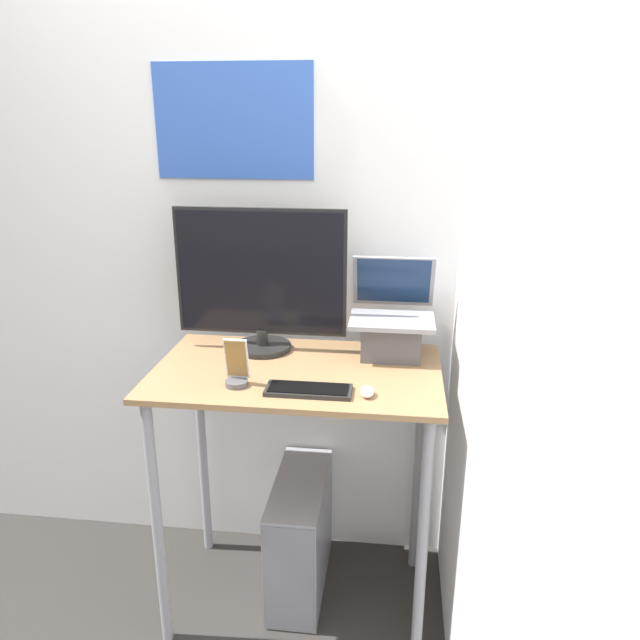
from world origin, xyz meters
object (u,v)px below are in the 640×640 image
(laptop, at_px, (392,329))
(computer_tower, at_px, (300,534))
(mouse, at_px, (367,392))
(monitor, at_px, (261,283))
(keyboard, at_px, (309,390))
(cell_phone, at_px, (237,371))

(laptop, bearing_deg, computer_tower, -164.64)
(mouse, xyz_separation_m, computer_tower, (-0.26, 0.26, -0.74))
(mouse, bearing_deg, computer_tower, 134.18)
(laptop, bearing_deg, monitor, -179.88)
(mouse, bearing_deg, keyboard, 178.47)
(keyboard, bearing_deg, laptop, 54.59)
(mouse, height_order, cell_phone, cell_phone)
(computer_tower, bearing_deg, keyboard, -73.97)
(laptop, xyz_separation_m, computer_tower, (-0.32, -0.09, -0.83))
(monitor, relative_size, computer_tower, 1.19)
(laptop, xyz_separation_m, mouse, (-0.07, -0.35, -0.09))
(monitor, xyz_separation_m, cell_phone, (-0.01, -0.32, -0.20))
(monitor, height_order, keyboard, monitor)
(laptop, height_order, monitor, monitor)
(keyboard, bearing_deg, computer_tower, 106.03)
(laptop, relative_size, computer_tower, 0.66)
(laptop, distance_m, cell_phone, 0.58)
(laptop, height_order, computer_tower, laptop)
(monitor, bearing_deg, computer_tower, -31.12)
(laptop, relative_size, monitor, 0.56)
(keyboard, xyz_separation_m, cell_phone, (-0.23, 0.03, 0.04))
(laptop, bearing_deg, cell_phone, -146.28)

